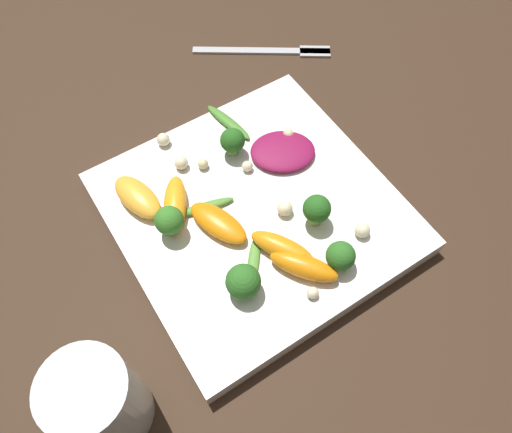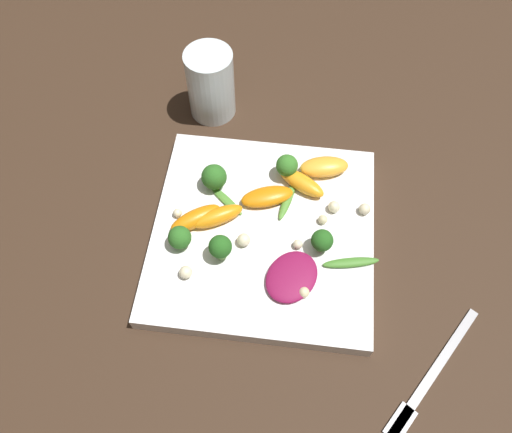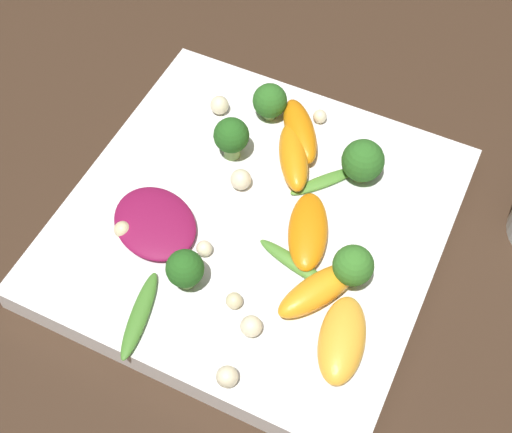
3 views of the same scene
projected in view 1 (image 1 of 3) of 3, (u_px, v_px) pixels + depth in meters
The scene contains 26 objects.
ground_plane at pixel (255, 218), 0.57m from camera, with size 2.40×2.40×0.00m, color #382619.
plate at pixel (255, 213), 0.56m from camera, with size 0.30×0.30×0.02m.
drinking_glass at pixel (100, 402), 0.42m from camera, with size 0.07×0.07×0.11m.
fork at pixel (277, 50), 0.71m from camera, with size 0.12×0.17×0.01m.
radicchio_leaf_0 at pixel (283, 151), 0.58m from camera, with size 0.09×0.10×0.01m.
orange_segment_0 at pixel (282, 248), 0.52m from camera, with size 0.07×0.06×0.02m.
orange_segment_1 at pixel (217, 221), 0.53m from camera, with size 0.08×0.05×0.02m.
orange_segment_2 at pixel (301, 268), 0.50m from camera, with size 0.07×0.06×0.02m.
orange_segment_3 at pixel (138, 197), 0.55m from camera, with size 0.07×0.05×0.02m.
orange_segment_4 at pixel (175, 204), 0.54m from camera, with size 0.08×0.06×0.02m.
broccoli_floret_0 at pixel (243, 282), 0.49m from camera, with size 0.04×0.04×0.04m.
broccoli_floret_1 at pixel (233, 141), 0.57m from camera, with size 0.03×0.03×0.04m.
broccoli_floret_2 at pixel (340, 256), 0.50m from camera, with size 0.03×0.03×0.03m.
broccoli_floret_3 at pixel (317, 210), 0.52m from camera, with size 0.03×0.03×0.04m.
broccoli_floret_4 at pixel (169, 221), 0.52m from camera, with size 0.03×0.03×0.04m.
arugula_sprig_0 at pixel (204, 207), 0.55m from camera, with size 0.03×0.07×0.01m.
arugula_sprig_1 at pixel (228, 122), 0.61m from camera, with size 0.07×0.03×0.01m.
arugula_sprig_2 at pixel (253, 262), 0.52m from camera, with size 0.06×0.05×0.01m.
macadamia_nut_0 at pixel (163, 140), 0.59m from camera, with size 0.02×0.02×0.02m.
macadamia_nut_1 at pixel (247, 166), 0.57m from camera, with size 0.01×0.01×0.01m.
macadamia_nut_2 at pixel (203, 164), 0.57m from camera, with size 0.01×0.01×0.01m.
macadamia_nut_3 at pixel (313, 293), 0.50m from camera, with size 0.01×0.01×0.01m.
macadamia_nut_4 at pixel (362, 230), 0.53m from camera, with size 0.02×0.02×0.02m.
macadamia_nut_5 at pixel (285, 208), 0.54m from camera, with size 0.02×0.02×0.02m.
macadamia_nut_6 at pixel (288, 134), 0.60m from camera, with size 0.01×0.01×0.01m.
macadamia_nut_7 at pixel (181, 163), 0.57m from camera, with size 0.02×0.02×0.02m.
Camera 1 is at (0.24, -0.15, 0.50)m, focal length 35.00 mm.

